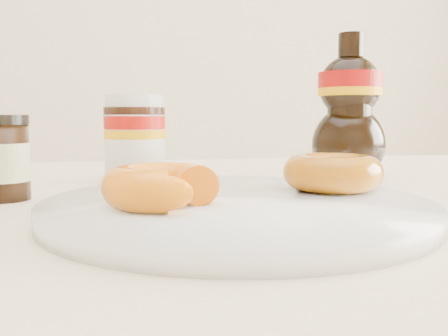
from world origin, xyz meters
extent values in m
cube|color=beige|center=(0.00, 1.75, 1.30)|extent=(3.50, 0.10, 2.60)
cube|color=#F7E8BC|center=(0.00, 0.10, 0.73)|extent=(1.40, 0.90, 0.04)
cylinder|color=white|center=(0.02, 0.00, 0.76)|extent=(0.31, 0.31, 0.02)
torus|color=white|center=(0.02, 0.00, 0.76)|extent=(0.31, 0.31, 0.01)
torus|color=#FAA10E|center=(-0.05, -0.02, 0.78)|extent=(0.10, 0.10, 0.03)
torus|color=#A9680A|center=(0.11, 0.03, 0.78)|extent=(0.11, 0.11, 0.03)
cylinder|color=white|center=(-0.05, 0.26, 0.79)|extent=(0.08, 0.08, 0.09)
cylinder|color=#930A05|center=(-0.05, 0.26, 0.82)|extent=(0.08, 0.08, 0.02)
cylinder|color=#D89905|center=(-0.05, 0.26, 0.81)|extent=(0.08, 0.08, 0.01)
cylinder|color=black|center=(-0.05, 0.26, 0.84)|extent=(0.08, 0.08, 0.01)
cylinder|color=white|center=(-0.05, 0.26, 0.85)|extent=(0.07, 0.07, 0.02)
cylinder|color=black|center=(-0.19, 0.13, 0.79)|extent=(0.05, 0.05, 0.07)
cylinder|color=beige|center=(-0.19, 0.13, 0.79)|extent=(0.05, 0.05, 0.04)
cylinder|color=black|center=(-0.19, 0.13, 0.83)|extent=(0.05, 0.05, 0.01)
camera|label=1|loc=(-0.08, -0.38, 0.83)|focal=40.00mm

